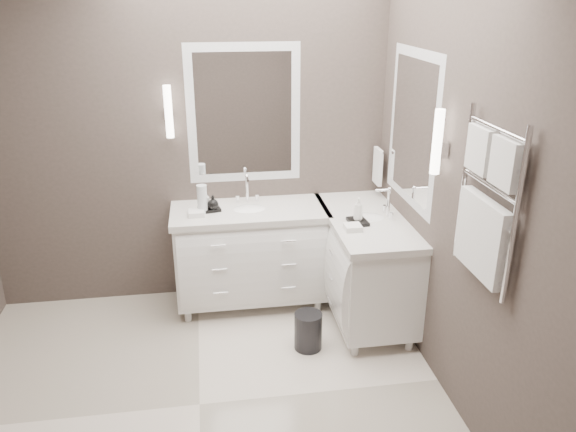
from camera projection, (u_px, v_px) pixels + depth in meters
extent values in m
cube|color=silver|center=(200.00, 405.00, 3.58)|extent=(3.20, 3.00, 0.01)
cube|color=#463C38|center=(188.00, 141.00, 4.46)|extent=(3.20, 0.01, 2.70)
cube|color=#463C38|center=(178.00, 381.00, 1.70)|extent=(3.20, 0.01, 2.70)
cube|color=#463C38|center=(461.00, 192.00, 3.31)|extent=(0.01, 3.00, 2.70)
cube|color=white|center=(250.00, 254.00, 4.60)|extent=(1.20, 0.55, 0.70)
cube|color=silver|center=(249.00, 212.00, 4.46)|extent=(1.24, 0.59, 0.05)
ellipsoid|color=white|center=(249.00, 213.00, 4.47)|extent=(0.36, 0.28, 0.12)
cylinder|color=white|center=(247.00, 189.00, 4.56)|extent=(0.02, 0.02, 0.22)
cube|color=white|center=(365.00, 264.00, 4.43)|extent=(0.55, 1.20, 0.70)
cube|color=silver|center=(367.00, 220.00, 4.29)|extent=(0.59, 1.24, 0.05)
ellipsoid|color=white|center=(367.00, 222.00, 4.29)|extent=(0.36, 0.28, 0.12)
cylinder|color=white|center=(388.00, 203.00, 4.26)|extent=(0.02, 0.02, 0.22)
cube|color=white|center=(244.00, 114.00, 4.44)|extent=(0.90, 0.02, 1.10)
cube|color=white|center=(244.00, 114.00, 4.44)|extent=(0.77, 0.02, 0.96)
cube|color=white|center=(412.00, 129.00, 3.97)|extent=(0.02, 0.90, 1.10)
cube|color=white|center=(412.00, 129.00, 3.97)|extent=(0.02, 0.90, 0.96)
cube|color=white|center=(169.00, 118.00, 4.30)|extent=(0.05, 0.05, 0.10)
cylinder|color=white|center=(169.00, 112.00, 4.28)|extent=(0.06, 0.06, 0.40)
cube|color=white|center=(436.00, 150.00, 3.42)|extent=(0.05, 0.05, 0.10)
cylinder|color=white|center=(437.00, 142.00, 3.41)|extent=(0.06, 0.06, 0.40)
cylinder|color=white|center=(380.00, 150.00, 4.59)|extent=(0.02, 0.22, 0.02)
cube|color=white|center=(378.00, 166.00, 4.64)|extent=(0.03, 0.17, 0.30)
cylinder|color=white|center=(516.00, 219.00, 2.64)|extent=(0.03, 0.03, 0.90)
cylinder|color=white|center=(464.00, 183.00, 3.15)|extent=(0.03, 0.03, 0.90)
cube|color=white|center=(506.00, 164.00, 2.69)|extent=(0.06, 0.22, 0.24)
cube|color=white|center=(481.00, 150.00, 2.93)|extent=(0.06, 0.22, 0.24)
cube|color=white|center=(482.00, 237.00, 2.97)|extent=(0.06, 0.46, 0.42)
cylinder|color=black|center=(308.00, 331.00, 4.10)|extent=(0.24, 0.24, 0.29)
cube|color=black|center=(209.00, 209.00, 4.41)|extent=(0.19, 0.15, 0.02)
cube|color=black|center=(358.00, 222.00, 4.17)|extent=(0.14, 0.18, 0.03)
cylinder|color=silver|center=(202.00, 199.00, 4.33)|extent=(0.10, 0.10, 0.22)
imported|color=white|center=(205.00, 199.00, 4.39)|extent=(0.07, 0.07, 0.13)
imported|color=black|center=(213.00, 202.00, 4.36)|extent=(0.11, 0.11, 0.11)
imported|color=white|center=(358.00, 209.00, 4.13)|extent=(0.08, 0.08, 0.18)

